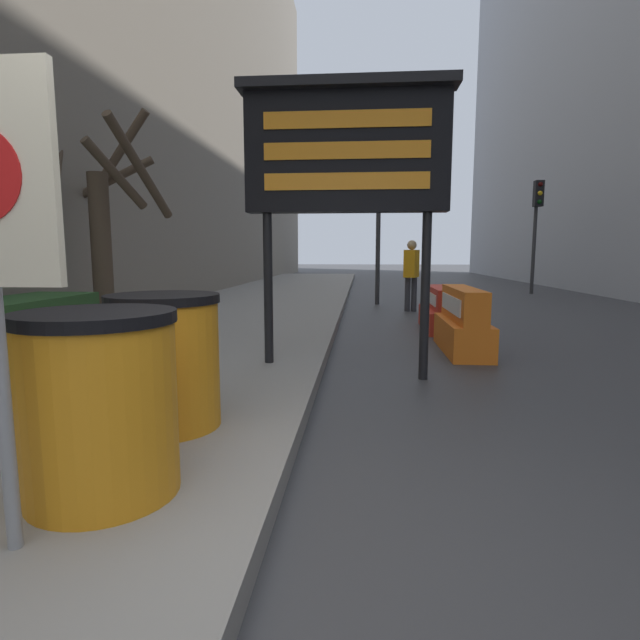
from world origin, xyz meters
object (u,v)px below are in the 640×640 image
barrel_drum_middle (165,361)px  pedestrian_worker (411,270)px  barrel_drum_foreground (100,404)px  message_board (347,153)px  jersey_barrier_red_striped (440,311)px  traffic_light_far_side (537,212)px  traffic_light_near_curb (379,192)px  traffic_cone_near (457,311)px  jersey_barrier_orange_near (463,324)px

barrel_drum_middle → pedestrian_worker: 9.01m
barrel_drum_foreground → message_board: message_board is taller
jersey_barrier_red_striped → traffic_light_far_side: size_ratio=0.44×
message_board → traffic_light_near_curb: bearing=85.8°
barrel_drum_foreground → pedestrian_worker: (2.47, 9.64, 0.36)m
barrel_drum_middle → pedestrian_worker: bearing=73.6°
message_board → traffic_cone_near: (1.84, 3.35, -2.06)m
pedestrian_worker → message_board: bearing=-170.7°
barrel_drum_middle → traffic_light_far_side: size_ratio=0.25×
message_board → jersey_barrier_red_striped: size_ratio=1.89×
barrel_drum_middle → traffic_light_near_curb: size_ratio=0.23×
barrel_drum_middle → traffic_cone_near: size_ratio=1.24×
traffic_cone_near → pedestrian_worker: pedestrian_worker is taller
jersey_barrier_orange_near → barrel_drum_middle: bearing=-126.8°
barrel_drum_foreground → pedestrian_worker: size_ratio=0.56×
barrel_drum_middle → jersey_barrier_red_striped: (2.79, 5.76, -0.29)m
barrel_drum_middle → traffic_light_far_side: (7.15, 14.11, 2.09)m
jersey_barrier_orange_near → traffic_light_far_side: bearing=67.2°
traffic_cone_near → traffic_light_far_side: bearing=64.6°
jersey_barrier_orange_near → jersey_barrier_red_striped: bearing=90.0°
jersey_barrier_red_striped → pedestrian_worker: size_ratio=0.99×
barrel_drum_foreground → jersey_barrier_red_striped: 7.30m
barrel_drum_foreground → jersey_barrier_red_striped: size_ratio=0.57×
jersey_barrier_orange_near → traffic_light_near_curb: (-1.00, 6.41, 2.58)m
barrel_drum_foreground → barrel_drum_middle: (-0.07, 1.01, 0.00)m
message_board → traffic_cone_near: message_board is taller
barrel_drum_foreground → jersey_barrier_red_striped: (2.73, 6.77, -0.29)m
traffic_light_far_side → jersey_barrier_red_striped: bearing=-117.6°
jersey_barrier_red_striped → pedestrian_worker: pedestrian_worker is taller
traffic_light_near_curb → pedestrian_worker: traffic_light_near_curb is taller
jersey_barrier_orange_near → traffic_light_near_curb: size_ratio=0.42×
barrel_drum_foreground → jersey_barrier_orange_near: 5.47m
barrel_drum_foreground → traffic_light_far_side: bearing=64.9°
pedestrian_worker → traffic_light_near_curb: bearing=47.1°
jersey_barrier_red_striped → traffic_cone_near: (0.25, -0.29, 0.03)m
barrel_drum_foreground → traffic_cone_near: barrel_drum_foreground is taller
traffic_light_near_curb → pedestrian_worker: bearing=-63.7°
traffic_light_near_curb → traffic_light_far_side: 6.67m
traffic_cone_near → pedestrian_worker: bearing=99.0°
message_board → pedestrian_worker: (1.34, 6.53, -1.44)m
barrel_drum_middle → jersey_barrier_orange_near: barrel_drum_middle is taller
barrel_drum_foreground → traffic_light_far_side: (7.08, 15.12, 2.09)m
jersey_barrier_red_striped → traffic_light_near_curb: 5.21m
barrel_drum_foreground → message_board: bearing=70.0°
jersey_barrier_red_striped → traffic_light_far_side: (4.36, 8.35, 2.38)m
jersey_barrier_orange_near → traffic_light_near_curb: 6.98m
barrel_drum_foreground → jersey_barrier_orange_near: size_ratio=0.55×
barrel_drum_foreground → jersey_barrier_orange_near: barrel_drum_foreground is taller
message_board → traffic_cone_near: bearing=61.3°
message_board → barrel_drum_foreground: bearing=-110.0°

